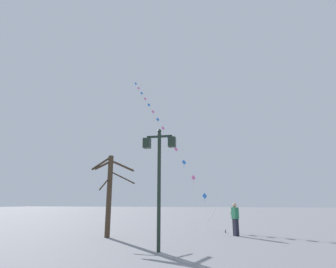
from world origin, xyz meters
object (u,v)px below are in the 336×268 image
Objects in this scene: twin_lantern_lamp_post at (159,164)px; kite_train at (160,124)px; bare_tree at (109,191)px; kite_flyer at (235,218)px.

kite_train reaches higher than twin_lantern_lamp_post.
bare_tree is (0.42, -12.59, -7.28)m from kite_train.
kite_train is at bearing -0.08° from kite_flyer.
twin_lantern_lamp_post is 6.70m from kite_flyer.
twin_lantern_lamp_post is 1.10× the size of bare_tree.
kite_flyer is at bearing 18.07° from bare_tree.
kite_train is 15.27m from kite_flyer.
twin_lantern_lamp_post is at bearing 119.67° from kite_flyer.
kite_train is (-4.04, 16.09, 6.41)m from twin_lantern_lamp_post.
bare_tree is (-3.62, 3.49, -0.87)m from twin_lantern_lamp_post.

